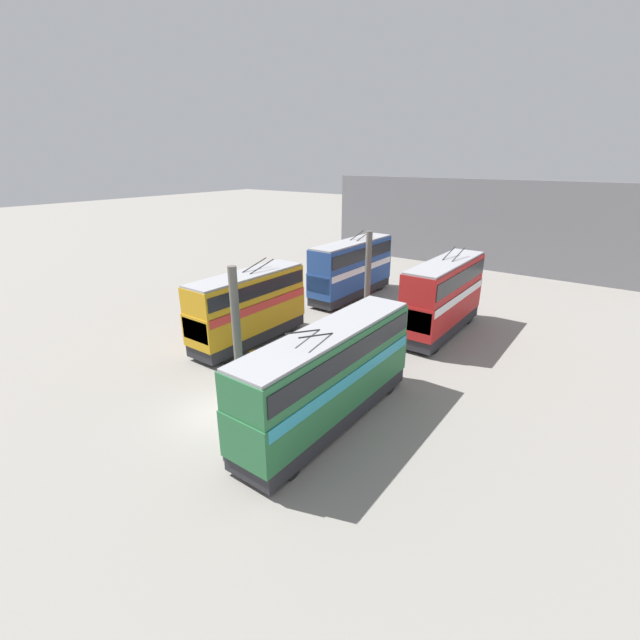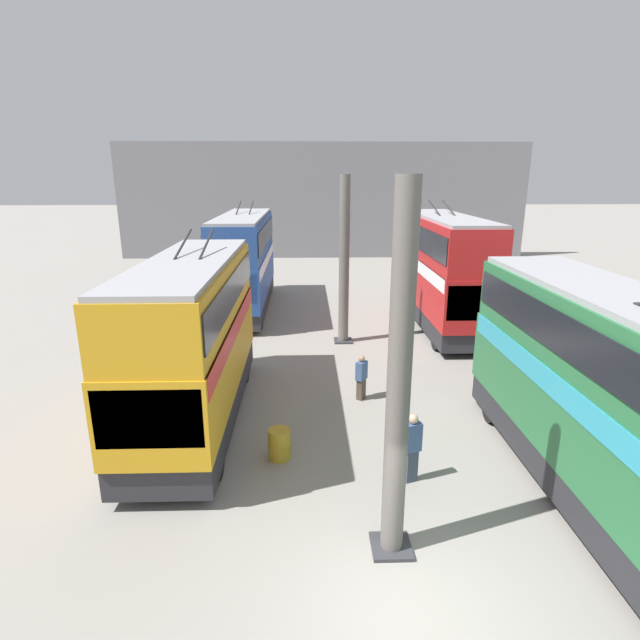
{
  "view_description": "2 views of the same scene",
  "coord_description": "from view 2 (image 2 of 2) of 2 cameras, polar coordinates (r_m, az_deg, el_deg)",
  "views": [
    {
      "loc": [
        -11.86,
        -15.2,
        12.06
      ],
      "look_at": [
        8.5,
        -0.17,
        2.47
      ],
      "focal_mm": 24.0,
      "sensor_mm": 36.0,
      "label": 1
    },
    {
      "loc": [
        -6.66,
        1.69,
        7.25
      ],
      "look_at": [
        8.58,
        1.23,
        2.79
      ],
      "focal_mm": 28.0,
      "sensor_mm": 36.0,
      "label": 2
    }
  ],
  "objects": [
    {
      "name": "depot_back_wall",
      "position": [
        45.16,
        0.42,
        13.42
      ],
      "size": [
        0.5,
        36.0,
        9.94
      ],
      "color": "slate",
      "rests_on": "ground_plane"
    },
    {
      "name": "support_column_near",
      "position": [
        9.27,
        8.98,
        -7.71
      ],
      "size": [
        0.8,
        0.8,
        7.26
      ],
      "color": "#605B56",
      "rests_on": "ground_plane"
    },
    {
      "name": "support_column_far",
      "position": [
        21.67,
        2.78,
        6.35
      ],
      "size": [
        0.8,
        0.8,
        7.26
      ],
      "color": "#605B56",
      "rests_on": "ground_plane"
    },
    {
      "name": "ground_plane",
      "position": [
        9.99,
        9.94,
        -30.53
      ],
      "size": [
        240.0,
        240.0,
        0.0
      ],
      "primitive_type": "plane",
      "color": "gray"
    },
    {
      "name": "person_aisle_midway",
      "position": [
        16.69,
        4.75,
        -6.47
      ],
      "size": [
        0.48,
        0.44,
        1.54
      ],
      "rotation": [
        0.0,
        0.0,
        4.1
      ],
      "color": "#473D33",
      "rests_on": "ground_plane"
    },
    {
      "name": "person_aisle_foreground",
      "position": [
        12.6,
        10.45,
        -13.96
      ],
      "size": [
        0.37,
        0.48,
        1.79
      ],
      "rotation": [
        0.0,
        0.0,
        0.34
      ],
      "color": "#384251",
      "rests_on": "ground_plane"
    },
    {
      "name": "bus_left_near",
      "position": [
        12.33,
        31.52,
        -7.58
      ],
      "size": [
        11.29,
        2.54,
        5.47
      ],
      "color": "black",
      "rests_on": "ground_plane"
    },
    {
      "name": "oil_drum",
      "position": [
        13.6,
        -4.66,
        -13.94
      ],
      "size": [
        0.62,
        0.62,
        0.82
      ],
      "color": "#B28E23",
      "rests_on": "ground_plane"
    },
    {
      "name": "bus_left_far",
      "position": [
        24.73,
        14.03,
        6.09
      ],
      "size": [
        9.61,
        2.54,
        6.0
      ],
      "color": "black",
      "rests_on": "ground_plane"
    },
    {
      "name": "bus_right_near",
      "position": [
        15.01,
        -14.36,
        -1.34
      ],
      "size": [
        9.03,
        2.54,
        5.58
      ],
      "color": "black",
      "rests_on": "ground_plane"
    },
    {
      "name": "bus_right_mid",
      "position": [
        27.56,
        -8.66,
        7.13
      ],
      "size": [
        10.27,
        2.54,
        5.8
      ],
      "color": "black",
      "rests_on": "ground_plane"
    }
  ]
}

